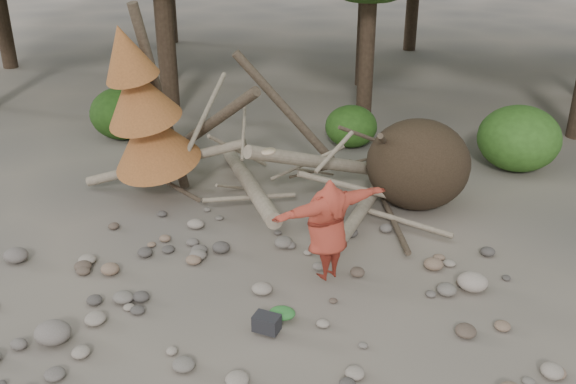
# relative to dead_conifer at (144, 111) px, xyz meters

# --- Properties ---
(ground) EXTENTS (120.00, 120.00, 0.00)m
(ground) POSITION_rel_dead_conifer_xyz_m (3.12, -3.37, -2.11)
(ground) COLOR #514C44
(ground) RESTS_ON ground
(deadfall_pile) EXTENTS (8.55, 5.24, 3.30)m
(deadfall_pile) POSITION_rel_dead_conifer_xyz_m (5.13, 0.87, -1.16)
(deadfall_pile) COLOR #332619
(deadfall_pile) RESTS_ON ground
(dead_conifer) EXTENTS (2.06, 2.16, 4.35)m
(dead_conifer) POSITION_rel_dead_conifer_xyz_m (0.00, 0.00, 0.00)
(dead_conifer) COLOR #4C3F30
(dead_conifer) RESTS_ON ground
(bush_left) EXTENTS (1.80, 1.80, 1.44)m
(bush_left) POSITION_rel_dead_conifer_xyz_m (-2.38, 3.83, -1.39)
(bush_left) COLOR #214412
(bush_left) RESTS_ON ground
(bush_mid) EXTENTS (1.40, 1.40, 1.12)m
(bush_mid) POSITION_rel_dead_conifer_xyz_m (3.92, 4.43, -1.55)
(bush_mid) COLOR #2C5719
(bush_mid) RESTS_ON ground
(bush_right) EXTENTS (2.00, 2.00, 1.60)m
(bush_right) POSITION_rel_dead_conifer_xyz_m (8.12, 3.63, -1.31)
(bush_right) COLOR #366720
(bush_right) RESTS_ON ground
(frisbee_thrower) EXTENTS (2.31, 2.03, 2.13)m
(frisbee_thrower) POSITION_rel_dead_conifer_xyz_m (4.25, -2.39, -1.10)
(frisbee_thrower) COLOR #9A3222
(frisbee_thrower) RESTS_ON ground
(backpack) EXTENTS (0.45, 0.34, 0.27)m
(backpack) POSITION_rel_dead_conifer_xyz_m (3.57, -4.11, -1.98)
(backpack) COLOR black
(backpack) RESTS_ON ground
(cloth_green) EXTENTS (0.43, 0.36, 0.16)m
(cloth_green) POSITION_rel_dead_conifer_xyz_m (3.74, -3.72, -2.03)
(cloth_green) COLOR #2C702D
(cloth_green) RESTS_ON ground
(cloth_orange) EXTENTS (0.27, 0.22, 0.10)m
(cloth_orange) POSITION_rel_dead_conifer_xyz_m (3.70, -3.62, -2.06)
(cloth_orange) COLOR #C54D21
(cloth_orange) RESTS_ON ground
(boulder_front_left) EXTENTS (0.56, 0.51, 0.34)m
(boulder_front_left) POSITION_rel_dead_conifer_xyz_m (0.45, -4.95, -1.94)
(boulder_front_left) COLOR #6D645B
(boulder_front_left) RESTS_ON ground
(boulder_mid_right) EXTENTS (0.52, 0.47, 0.31)m
(boulder_mid_right) POSITION_rel_dead_conifer_xyz_m (6.76, -2.22, -1.95)
(boulder_mid_right) COLOR gray
(boulder_mid_right) RESTS_ON ground
(boulder_mid_left) EXTENTS (0.45, 0.41, 0.27)m
(boulder_mid_left) POSITION_rel_dead_conifer_xyz_m (-1.47, -2.93, -1.98)
(boulder_mid_left) COLOR #635A53
(boulder_mid_left) RESTS_ON ground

